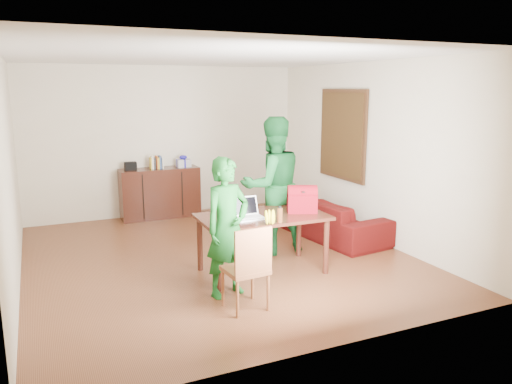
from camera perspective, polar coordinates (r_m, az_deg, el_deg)
name	(u,v)px	position (r m, az deg, el deg)	size (l,w,h in m)	color
room	(214,163)	(6.82, -4.83, 3.35)	(5.20, 5.70, 2.90)	#4D2513
table	(262,222)	(6.27, 0.75, -3.49)	(1.61, 0.92, 0.74)	black
chair	(246,285)	(5.35, -1.16, -10.55)	(0.45, 0.44, 0.93)	brown
person_near	(227,227)	(5.56, -3.31, -4.05)	(0.57, 0.38, 1.58)	#13561B
person_far	(272,186)	(6.99, 1.88, 0.73)	(0.94, 0.73, 1.93)	#145B26
laptop	(249,215)	(6.06, -0.76, -2.67)	(0.36, 0.25, 0.25)	white
bananas	(270,221)	(5.84, 1.60, -3.36)	(0.18, 0.11, 0.07)	yellow
bottle	(280,214)	(5.91, 2.73, -2.54)	(0.07, 0.07, 0.20)	#592C14
red_bag	(302,202)	(6.40, 5.29, -1.10)	(0.37, 0.22, 0.27)	maroon
sofa	(327,216)	(8.00, 8.15, -2.76)	(2.14, 0.83, 0.62)	#3C070E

